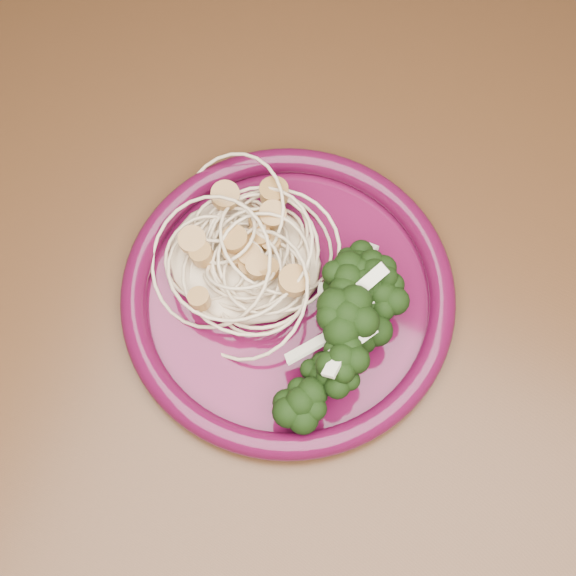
% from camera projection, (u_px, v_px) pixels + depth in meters
% --- Properties ---
extents(dining_table, '(1.20, 0.80, 0.75)m').
position_uv_depth(dining_table, '(369.00, 315.00, 0.69)').
color(dining_table, '#472814').
rests_on(dining_table, ground).
extents(dinner_plate, '(0.30, 0.30, 0.02)m').
position_uv_depth(dinner_plate, '(288.00, 294.00, 0.58)').
color(dinner_plate, '#480925').
rests_on(dinner_plate, dining_table).
extents(spaghetti_pile, '(0.14, 0.13, 0.03)m').
position_uv_depth(spaghetti_pile, '(244.00, 255.00, 0.58)').
color(spaghetti_pile, '#CEB68D').
rests_on(spaghetti_pile, dinner_plate).
extents(scallop_cluster, '(0.13, 0.13, 0.04)m').
position_uv_depth(scallop_cluster, '(242.00, 236.00, 0.56)').
color(scallop_cluster, '#AA7D42').
rests_on(scallop_cluster, spaghetti_pile).
extents(broccoli_pile, '(0.11, 0.15, 0.05)m').
position_uv_depth(broccoli_pile, '(345.00, 327.00, 0.55)').
color(broccoli_pile, black).
rests_on(broccoli_pile, dinner_plate).
extents(onion_garnish, '(0.08, 0.10, 0.05)m').
position_uv_depth(onion_garnish, '(348.00, 312.00, 0.53)').
color(onion_garnish, beige).
rests_on(onion_garnish, broccoli_pile).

